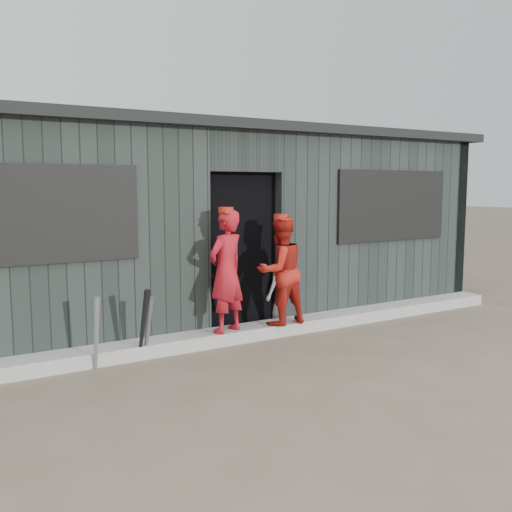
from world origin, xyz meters
TOP-DOWN VIEW (x-y plane):
  - ground at (0.00, 0.00)m, footprint 80.00×80.00m
  - curb at (0.00, 1.82)m, footprint 8.00×0.36m
  - bat_left at (-2.00, 1.56)m, footprint 0.07×0.18m
  - bat_mid at (-1.44, 1.63)m, footprint 0.12×0.22m
  - bat_right at (-1.50, 1.58)m, footprint 0.09×0.32m
  - player_red_left at (-0.44, 1.73)m, footprint 0.60×0.50m
  - player_red_right at (0.30, 1.72)m, footprint 0.67×0.53m
  - player_grey_back at (0.64, 2.18)m, footprint 0.67×0.59m
  - dugout at (-0.00, 3.50)m, footprint 8.30×3.30m

SIDE VIEW (x-z plane):
  - ground at x=0.00m, z-range 0.00..0.00m
  - curb at x=0.00m, z-range 0.00..0.15m
  - bat_mid at x=-1.44m, z-range 0.00..0.69m
  - bat_left at x=-2.00m, z-range 0.00..0.76m
  - bat_right at x=-1.50m, z-range 0.00..0.79m
  - player_grey_back at x=0.64m, z-range 0.00..1.15m
  - player_red_right at x=0.30m, z-range 0.15..1.47m
  - player_red_left at x=-0.44m, z-range 0.15..1.57m
  - dugout at x=0.00m, z-range -0.02..2.60m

